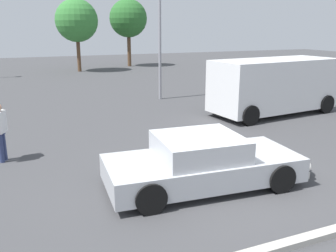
{
  "coord_description": "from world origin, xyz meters",
  "views": [
    {
      "loc": [
        -3.98,
        -6.6,
        3.51
      ],
      "look_at": [
        -0.27,
        2.15,
        0.9
      ],
      "focal_mm": 38.78,
      "sensor_mm": 36.0,
      "label": 1
    }
  ],
  "objects_px": {
    "pedestrian": "(0,127)",
    "van_white": "(274,85)",
    "sedan_foreground": "(202,163)",
    "dog": "(306,166)",
    "light_post_far": "(160,20)"
  },
  "relations": [
    {
      "from": "sedan_foreground",
      "to": "pedestrian",
      "type": "distance_m",
      "value": 5.43
    },
    {
      "from": "van_white",
      "to": "light_post_far",
      "type": "relative_size",
      "value": 1.0
    },
    {
      "from": "van_white",
      "to": "pedestrian",
      "type": "xyz_separation_m",
      "value": [
        -10.24,
        -1.69,
        -0.27
      ]
    },
    {
      "from": "van_white",
      "to": "sedan_foreground",
      "type": "bearing_deg",
      "value": 34.61
    },
    {
      "from": "pedestrian",
      "to": "light_post_far",
      "type": "distance_m",
      "value": 10.06
    },
    {
      "from": "dog",
      "to": "light_post_far",
      "type": "bearing_deg",
      "value": -142.49
    },
    {
      "from": "dog",
      "to": "van_white",
      "type": "distance_m",
      "value": 6.76
    },
    {
      "from": "pedestrian",
      "to": "light_post_far",
      "type": "height_order",
      "value": "light_post_far"
    },
    {
      "from": "pedestrian",
      "to": "van_white",
      "type": "bearing_deg",
      "value": -148.17
    },
    {
      "from": "sedan_foreground",
      "to": "van_white",
      "type": "relative_size",
      "value": 0.81
    },
    {
      "from": "dog",
      "to": "pedestrian",
      "type": "xyz_separation_m",
      "value": [
        -6.73,
        4.01,
        0.68
      ]
    },
    {
      "from": "dog",
      "to": "sedan_foreground",
      "type": "bearing_deg",
      "value": -62.67
    },
    {
      "from": "sedan_foreground",
      "to": "dog",
      "type": "relative_size",
      "value": 8.1
    },
    {
      "from": "sedan_foreground",
      "to": "light_post_far",
      "type": "bearing_deg",
      "value": 77.67
    },
    {
      "from": "light_post_far",
      "to": "van_white",
      "type": "bearing_deg",
      "value": -57.05
    }
  ]
}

